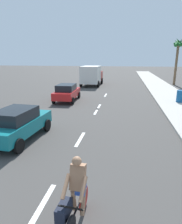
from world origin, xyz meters
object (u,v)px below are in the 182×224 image
object	(u,v)px
cyclist	(75,196)
parked_car_red	(67,92)
parked_car_teal	(18,123)
palm_tree_distant	(178,49)
trash_bin_far	(180,96)
delivery_truck	(92,75)

from	to	relation	value
cyclist	parked_car_red	bearing A→B (deg)	-68.34
parked_car_teal	palm_tree_distant	bearing A→B (deg)	65.10
trash_bin_far	palm_tree_distant	bearing A→B (deg)	79.77
cyclist	delivery_truck	bearing A→B (deg)	-77.01
cyclist	parked_car_red	distance (m)	14.32
parked_car_red	delivery_truck	size ratio (longest dim) A/B	0.66
parked_car_teal	delivery_truck	distance (m)	20.13
cyclist	delivery_truck	world-z (taller)	delivery_truck
parked_car_teal	delivery_truck	size ratio (longest dim) A/B	0.65
parked_car_teal	palm_tree_distant	size ratio (longest dim) A/B	0.60
parked_car_red	delivery_truck	world-z (taller)	delivery_truck
parked_car_teal	parked_car_red	size ratio (longest dim) A/B	0.99
cyclist	palm_tree_distant	xyz separation A→B (m)	(8.15, 27.39, 4.28)
palm_tree_distant	trash_bin_far	distance (m)	14.02
parked_car_teal	trash_bin_far	xyz separation A→B (m)	(9.85, 9.74, -0.18)
parked_car_teal	delivery_truck	xyz separation A→B (m)	(0.17, 20.11, 0.67)
parked_car_red	palm_tree_distant	size ratio (longest dim) A/B	0.61
parked_car_teal	parked_car_red	distance (m)	9.08
delivery_truck	parked_car_teal	bearing A→B (deg)	-90.19
parked_car_red	trash_bin_far	size ratio (longest dim) A/B	3.98
parked_car_teal	parked_car_red	world-z (taller)	same
parked_car_teal	trash_bin_far	bearing A→B (deg)	47.93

